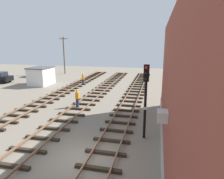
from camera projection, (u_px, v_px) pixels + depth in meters
ground_plane at (82, 159)px, 11.27m from camera, size 84.54×84.54×0.00m
track_near_building at (102, 160)px, 10.99m from camera, size 2.50×65.03×0.32m
track_centre at (28, 150)px, 12.02m from camera, size 2.50×65.03×0.32m
signal_mast at (146, 93)px, 13.06m from camera, size 0.36×0.40×5.08m
control_hut at (41, 76)px, 30.84m from camera, size 3.00×3.80×2.76m
parked_car_red at (38, 72)px, 38.18m from camera, size 4.20×2.04×1.76m
utility_pole_far at (64, 55)px, 41.33m from camera, size 1.80×0.24×7.58m
track_worker_foreground at (83, 79)px, 30.92m from camera, size 0.40×0.40×1.87m
track_worker_distant at (77, 98)px, 20.22m from camera, size 0.40×0.40×1.87m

